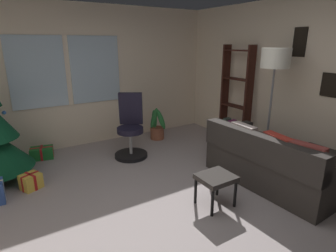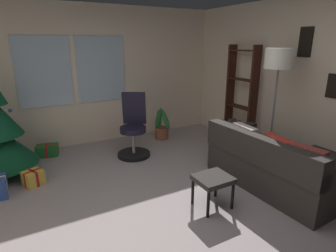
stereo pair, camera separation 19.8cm
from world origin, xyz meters
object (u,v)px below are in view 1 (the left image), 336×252
couch (284,164)px  bookshelf (235,103)px  footstool (216,180)px  gift_box_gold (31,181)px  potted_plant (157,127)px  office_chair (131,132)px  gift_box_green (42,153)px  floor_lamp (275,65)px

couch → bookshelf: bookshelf is taller
couch → footstool: couch is taller
gift_box_gold → potted_plant: size_ratio=0.44×
footstool → gift_box_gold: size_ratio=1.36×
office_chair → gift_box_green: bearing=152.8°
footstool → office_chair: office_chair is taller
office_chair → potted_plant: size_ratio=1.58×
gift_box_green → gift_box_gold: gift_box_gold is taller
footstool → couch: bearing=-4.3°
gift_box_gold → floor_lamp: floor_lamp is taller
gift_box_green → potted_plant: 2.15m
floor_lamp → potted_plant: (-0.84, 2.00, -1.33)m
gift_box_green → bookshelf: 3.55m
bookshelf → gift_box_gold: bearing=177.0°
gift_box_green → bookshelf: (3.26, -1.20, 0.71)m
office_chair → floor_lamp: size_ratio=0.60×
bookshelf → floor_lamp: bookshelf is taller
bookshelf → potted_plant: (-1.12, 1.01, -0.55)m
couch → potted_plant: 2.58m
gift_box_gold → gift_box_green: bearing=74.5°
couch → gift_box_green: bearing=135.2°
gift_box_gold → bookshelf: bearing=-3.0°
gift_box_gold → floor_lamp: (3.26, -1.17, 1.47)m
office_chair → floor_lamp: bearing=-42.5°
gift_box_gold → potted_plant: 2.56m
gift_box_gold → office_chair: bearing=11.3°
footstool → potted_plant: (0.58, 2.43, -0.08)m
footstool → gift_box_gold: (-1.84, 1.60, -0.23)m
gift_box_green → bookshelf: size_ratio=0.22×
office_chair → couch: bearing=-55.5°
gift_box_green → floor_lamp: bearing=-36.3°
gift_box_gold → bookshelf: (3.54, -0.19, 0.70)m
couch → office_chair: office_chair is taller
gift_box_gold → office_chair: size_ratio=0.28×
gift_box_green → bookshelf: bearing=-20.3°
footstool → floor_lamp: size_ratio=0.23×
office_chair → potted_plant: (0.80, 0.50, -0.18)m
footstool → gift_box_green: 3.06m
floor_lamp → office_chair: bearing=137.5°
gift_box_gold → footstool: bearing=-41.1°
couch → bookshelf: bearing=70.6°
couch → bookshelf: size_ratio=0.97×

